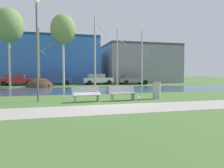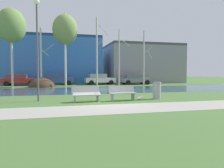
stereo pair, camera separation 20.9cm
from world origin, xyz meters
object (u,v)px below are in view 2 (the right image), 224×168
at_px(seagull, 140,98).
at_px(parked_hatch_third_white, 99,79).
at_px(bench_left, 86,93).
at_px(trash_bin, 157,90).
at_px(streetlamp, 37,34).
at_px(bench_right, 123,93).
at_px(parked_wagon_fourth_grey, 135,79).
at_px(parked_van_nearest_red, 19,80).
at_px(parked_sedan_second_blue, 57,79).

bearing_deg(seagull, parked_hatch_third_white, 87.69).
bearing_deg(bench_left, seagull, -1.34).
xyz_separation_m(trash_bin, streetlamp, (-7.13, 0.66, 3.29)).
height_order(bench_left, trash_bin, trash_bin).
height_order(bench_left, bench_right, same).
xyz_separation_m(bench_right, trash_bin, (2.31, 0.19, 0.08)).
distance_m(bench_right, parked_hatch_third_white, 17.21).
bearing_deg(parked_wagon_fourth_grey, streetlamp, -126.82).
bearing_deg(parked_wagon_fourth_grey, trash_bin, -105.45).
xyz_separation_m(bench_right, parked_hatch_third_white, (1.78, 17.12, 0.33)).
relative_size(parked_hatch_third_white, parked_wagon_fourth_grey, 0.96).
height_order(parked_van_nearest_red, parked_wagon_fourth_grey, parked_van_nearest_red).
relative_size(bench_right, seagull, 3.54).
bearing_deg(bench_right, bench_left, 180.00).
bearing_deg(trash_bin, seagull, -167.99).
relative_size(streetlamp, parked_van_nearest_red, 1.33).
relative_size(seagull, parked_hatch_third_white, 0.11).
bearing_deg(bench_left, parked_van_nearest_red, 110.75).
bearing_deg(bench_left, bench_right, 0.00).
relative_size(parked_van_nearest_red, parked_sedan_second_blue, 1.03).
bearing_deg(streetlamp, trash_bin, -5.31).
xyz_separation_m(seagull, parked_van_nearest_red, (-9.85, 17.53, 0.63)).
height_order(bench_left, seagull, bench_left).
bearing_deg(parked_wagon_fourth_grey, parked_van_nearest_red, 175.90).
relative_size(seagull, parked_van_nearest_red, 0.11).
distance_m(seagull, parked_van_nearest_red, 20.12).
height_order(trash_bin, parked_sedan_second_blue, parked_sedan_second_blue).
bearing_deg(bench_right, parked_hatch_third_white, 84.08).
height_order(parked_sedan_second_blue, parked_hatch_third_white, parked_sedan_second_blue).
bearing_deg(bench_left, parked_wagon_fourth_grey, 61.33).
xyz_separation_m(trash_bin, seagull, (-1.23, -0.26, -0.42)).
bearing_deg(streetlamp, parked_sedan_second_blue, 87.14).
distance_m(bench_right, trash_bin, 2.32).
bearing_deg(streetlamp, bench_right, -9.97).
bearing_deg(parked_hatch_third_white, trash_bin, -88.19).
distance_m(parked_hatch_third_white, parked_wagon_fourth_grey, 5.06).
height_order(seagull, streetlamp, streetlamp).
bearing_deg(parked_sedan_second_blue, parked_hatch_third_white, -3.41).
distance_m(bench_right, parked_wagon_fourth_grey, 17.69).
xyz_separation_m(bench_left, parked_hatch_third_white, (3.94, 17.12, 0.33)).
relative_size(seagull, parked_wagon_fourth_grey, 0.11).
xyz_separation_m(parked_sedan_second_blue, parked_wagon_fourth_grey, (10.77, -1.12, -0.08)).
height_order(bench_right, streetlamp, streetlamp).
height_order(bench_right, parked_hatch_third_white, parked_hatch_third_white).
height_order(trash_bin, streetlamp, streetlamp).
bearing_deg(bench_left, parked_sedan_second_blue, 95.99).
relative_size(trash_bin, streetlamp, 0.18).
height_order(seagull, parked_sedan_second_blue, parked_sedan_second_blue).
height_order(trash_bin, parked_van_nearest_red, parked_van_nearest_red).
distance_m(bench_left, trash_bin, 4.47).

